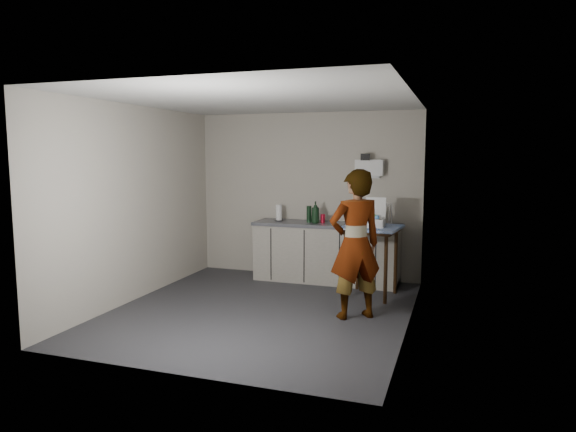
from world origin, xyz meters
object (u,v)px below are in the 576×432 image
(soda_can, at_px, (323,219))
(dark_bottle, at_px, (309,214))
(standing_man, at_px, (355,244))
(soap_bottle, at_px, (315,212))
(side_table, at_px, (371,235))
(paper_towel, at_px, (279,213))
(kitchen_counter, at_px, (326,254))
(dish_rack, at_px, (376,220))
(bakery_box, at_px, (374,220))

(soda_can, xyz_separation_m, dark_bottle, (-0.21, -0.02, 0.06))
(soda_can, height_order, dark_bottle, dark_bottle)
(standing_man, height_order, soap_bottle, standing_man)
(side_table, relative_size, dark_bottle, 3.82)
(soap_bottle, xyz_separation_m, paper_towel, (-0.62, 0.08, -0.05))
(kitchen_counter, distance_m, standing_man, 1.83)
(dish_rack, bearing_deg, paper_towel, -177.86)
(kitchen_counter, height_order, standing_man, standing_man)
(kitchen_counter, relative_size, dark_bottle, 8.79)
(bakery_box, bearing_deg, soda_can, 144.80)
(standing_man, relative_size, bakery_box, 4.60)
(dark_bottle, height_order, paper_towel, dark_bottle)
(soda_can, bearing_deg, bakery_box, -34.39)
(soda_can, bearing_deg, soap_bottle, -142.81)
(dark_bottle, distance_m, paper_towel, 0.50)
(soda_can, bearing_deg, side_table, -35.20)
(soap_bottle, distance_m, soda_can, 0.16)
(soap_bottle, xyz_separation_m, soda_can, (0.10, 0.07, -0.10))
(side_table, bearing_deg, kitchen_counter, 149.06)
(standing_man, height_order, dish_rack, standing_man)
(soda_can, relative_size, dish_rack, 0.30)
(standing_man, height_order, paper_towel, standing_man)
(soap_bottle, bearing_deg, standing_man, -59.05)
(soap_bottle, distance_m, paper_towel, 0.62)
(paper_towel, bearing_deg, standing_man, -46.32)
(soap_bottle, bearing_deg, dark_bottle, 156.08)
(kitchen_counter, height_order, dark_bottle, dark_bottle)
(standing_man, xyz_separation_m, soda_can, (-0.82, 1.60, 0.08))
(bakery_box, bearing_deg, dish_rack, 95.76)
(side_table, xyz_separation_m, soda_can, (-0.85, 0.60, 0.13))
(dish_rack, bearing_deg, soap_bottle, -171.46)
(kitchen_counter, relative_size, soda_can, 16.91)
(kitchen_counter, xyz_separation_m, paper_towel, (-0.77, 0.00, 0.60))
(paper_towel, bearing_deg, kitchen_counter, -0.14)
(side_table, xyz_separation_m, paper_towel, (-1.56, 0.60, 0.18))
(dark_bottle, xyz_separation_m, bakery_box, (1.09, -0.58, 0.02))
(dark_bottle, distance_m, dish_rack, 1.02)
(side_table, bearing_deg, bakery_box, -2.80)
(soda_can, distance_m, bakery_box, 1.07)
(bakery_box, bearing_deg, kitchen_counter, 142.69)
(standing_man, xyz_separation_m, paper_towel, (-1.53, 1.60, 0.14))
(soap_bottle, height_order, dark_bottle, soap_bottle)
(side_table, distance_m, dish_rack, 0.67)
(kitchen_counter, distance_m, paper_towel, 0.98)
(kitchen_counter, bearing_deg, soda_can, -176.70)
(dark_bottle, distance_m, bakery_box, 1.24)
(soap_bottle, bearing_deg, soda_can, 37.19)
(dark_bottle, bearing_deg, soda_can, 5.69)
(standing_man, relative_size, soda_can, 13.46)
(soap_bottle, height_order, dish_rack, soap_bottle)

